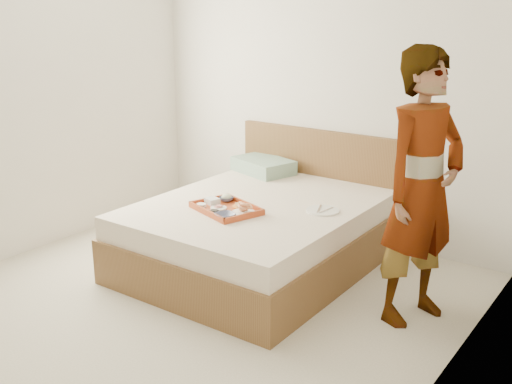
{
  "coord_description": "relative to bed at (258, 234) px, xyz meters",
  "views": [
    {
      "loc": [
        2.64,
        -2.68,
        2.0
      ],
      "look_at": [
        0.07,
        0.9,
        0.65
      ],
      "focal_mm": 42.53,
      "sensor_mm": 36.0,
      "label": 1
    }
  ],
  "objects": [
    {
      "name": "ground",
      "position": [
        -0.02,
        -1.0,
        -0.27
      ],
      "size": [
        3.5,
        4.0,
        0.01
      ],
      "primitive_type": "cube",
      "color": "beige",
      "rests_on": "ground"
    },
    {
      "name": "wall_back",
      "position": [
        -0.02,
        1.0,
        1.04
      ],
      "size": [
        3.5,
        0.01,
        2.6
      ],
      "primitive_type": "cube",
      "color": "silver",
      "rests_on": "ground"
    },
    {
      "name": "wall_right",
      "position": [
        1.73,
        -1.0,
        1.04
      ],
      "size": [
        0.01,
        4.0,
        2.6
      ],
      "primitive_type": "cube",
      "color": "silver",
      "rests_on": "ground"
    },
    {
      "name": "bed",
      "position": [
        0.0,
        0.0,
        0.0
      ],
      "size": [
        1.65,
        2.0,
        0.53
      ],
      "primitive_type": "cube",
      "color": "brown",
      "rests_on": "ground"
    },
    {
      "name": "headboard",
      "position": [
        0.0,
        0.97,
        0.21
      ],
      "size": [
        1.65,
        0.06,
        0.95
      ],
      "primitive_type": "cube",
      "color": "brown",
      "rests_on": "ground"
    },
    {
      "name": "pillow",
      "position": [
        -0.48,
        0.76,
        0.33
      ],
      "size": [
        0.62,
        0.5,
        0.13
      ],
      "primitive_type": "cube",
      "rotation": [
        0.0,
        0.0,
        -0.29
      ],
      "color": "gray",
      "rests_on": "bed"
    },
    {
      "name": "tray",
      "position": [
        -0.08,
        -0.31,
        0.29
      ],
      "size": [
        0.59,
        0.5,
        0.05
      ],
      "primitive_type": "cube",
      "rotation": [
        0.0,
        0.0,
        -0.32
      ],
      "color": "#AF3B17",
      "rests_on": "bed"
    },
    {
      "name": "prawn_plate",
      "position": [
        0.08,
        -0.3,
        0.28
      ],
      "size": [
        0.22,
        0.22,
        0.01
      ],
      "primitive_type": "cylinder",
      "rotation": [
        0.0,
        0.0,
        -0.32
      ],
      "color": "white",
      "rests_on": "tray"
    },
    {
      "name": "navy_bowl_big",
      "position": [
        0.04,
        -0.46,
        0.3
      ],
      "size": [
        0.18,
        0.18,
        0.03
      ],
      "primitive_type": "imported",
      "rotation": [
        0.0,
        0.0,
        -0.32
      ],
      "color": "#191B42",
      "rests_on": "tray"
    },
    {
      "name": "sauce_dish",
      "position": [
        -0.08,
        -0.44,
        0.29
      ],
      "size": [
        0.09,
        0.09,
        0.03
      ],
      "primitive_type": "cylinder",
      "rotation": [
        0.0,
        0.0,
        -0.32
      ],
      "color": "black",
      "rests_on": "tray"
    },
    {
      "name": "meat_plate",
      "position": [
        -0.14,
        -0.33,
        0.28
      ],
      "size": [
        0.16,
        0.16,
        0.01
      ],
      "primitive_type": "cylinder",
      "rotation": [
        0.0,
        0.0,
        -0.32
      ],
      "color": "white",
      "rests_on": "tray"
    },
    {
      "name": "bread_plate",
      "position": [
        -0.02,
        -0.21,
        0.28
      ],
      "size": [
        0.15,
        0.15,
        0.01
      ],
      "primitive_type": "cylinder",
      "rotation": [
        0.0,
        0.0,
        -0.32
      ],
      "color": "orange",
      "rests_on": "tray"
    },
    {
      "name": "salad_bowl",
      "position": [
        -0.2,
        -0.15,
        0.3
      ],
      "size": [
        0.14,
        0.14,
        0.03
      ],
      "primitive_type": "imported",
      "rotation": [
        0.0,
        0.0,
        -0.32
      ],
      "color": "#191B42",
      "rests_on": "tray"
    },
    {
      "name": "plastic_tub",
      "position": [
        -0.25,
        -0.27,
        0.3
      ],
      "size": [
        0.13,
        0.11,
        0.05
      ],
      "primitive_type": "cube",
      "rotation": [
        0.0,
        0.0,
        -0.32
      ],
      "color": "silver",
      "rests_on": "tray"
    },
    {
      "name": "cheese_round",
      "position": [
        -0.27,
        -0.37,
        0.29
      ],
      "size": [
        0.09,
        0.09,
        0.03
      ],
      "primitive_type": "cylinder",
      "rotation": [
        0.0,
        0.0,
        -0.32
      ],
      "color": "white",
      "rests_on": "tray"
    },
    {
      "name": "dinner_plate",
      "position": [
        0.52,
        0.11,
        0.27
      ],
      "size": [
        0.27,
        0.27,
        0.01
      ],
      "primitive_type": "cylinder",
      "rotation": [
        0.0,
        0.0,
        0.07
      ],
      "color": "white",
      "rests_on": "bed"
    },
    {
      "name": "person",
      "position": [
        1.33,
        -0.07,
        0.63
      ],
      "size": [
        0.63,
        0.76,
        1.79
      ],
      "primitive_type": "imported",
      "rotation": [
        0.0,
        0.0,
        1.22
      ],
      "color": "white",
      "rests_on": "ground"
    }
  ]
}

